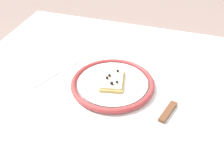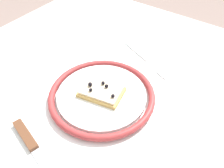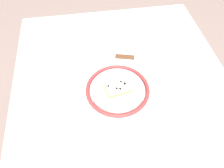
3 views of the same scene
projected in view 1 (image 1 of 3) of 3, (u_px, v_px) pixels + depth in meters
dining_table at (118, 113)px, 0.92m from camera, size 1.09×0.94×0.73m
plate at (113, 84)px, 0.89m from camera, size 0.27×0.27×0.02m
pizza_slice_near at (112, 81)px, 0.88m from camera, size 0.09×0.12×0.03m
knife at (172, 105)px, 0.82m from camera, size 0.08×0.24×0.01m
fork at (57, 73)px, 0.95m from camera, size 0.09×0.19×0.00m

